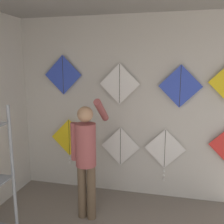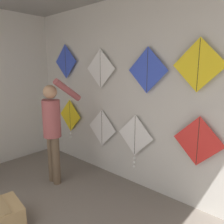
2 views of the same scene
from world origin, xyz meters
name	(u,v)px [view 1 (image 1 of 2)]	position (x,y,z in m)	size (l,w,h in m)	color
back_panel	(144,108)	(0.00, 3.45, 1.40)	(4.83, 0.06, 2.80)	beige
shopkeeper	(86,153)	(-0.66, 2.60, 0.93)	(0.42, 0.56, 1.65)	brown
kite_0	(69,139)	(-1.22, 3.36, 0.85)	(0.62, 0.04, 0.76)	yellow
kite_1	(120,147)	(-0.35, 3.36, 0.79)	(0.62, 0.01, 0.62)	white
kite_2	(165,151)	(0.34, 3.36, 0.77)	(0.62, 0.04, 0.83)	white
kite_4	(63,75)	(-1.29, 3.36, 1.90)	(0.62, 0.01, 0.62)	blue
kite_5	(120,84)	(-0.37, 3.36, 1.78)	(0.62, 0.01, 0.62)	white
kite_6	(180,86)	(0.52, 3.36, 1.76)	(0.62, 0.01, 0.62)	blue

